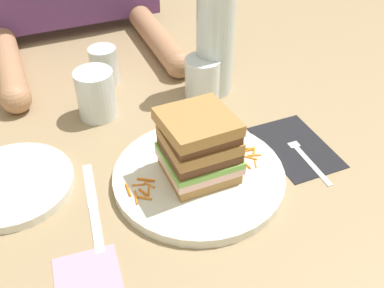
{
  "coord_description": "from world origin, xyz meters",
  "views": [
    {
      "loc": [
        -0.25,
        -0.53,
        0.54
      ],
      "look_at": [
        -0.02,
        0.02,
        0.06
      ],
      "focal_mm": 42.4,
      "sensor_mm": 36.0,
      "label": 1
    }
  ],
  "objects_px": {
    "empty_tumbler_1": "(96,94)",
    "napkin_pink": "(87,276)",
    "main_plate": "(199,176)",
    "empty_tumbler_0": "(104,66)",
    "sandwich": "(199,146)",
    "knife": "(93,207)",
    "side_plate": "(12,184)",
    "napkin_dark": "(296,147)",
    "juice_glass": "(203,80)",
    "fork": "(303,153)",
    "water_bottle": "(216,29)"
  },
  "relations": [
    {
      "from": "empty_tumbler_1",
      "to": "napkin_dark",
      "type": "bearing_deg",
      "value": -38.23
    },
    {
      "from": "empty_tumbler_0",
      "to": "side_plate",
      "type": "bearing_deg",
      "value": -130.6
    },
    {
      "from": "juice_glass",
      "to": "water_bottle",
      "type": "bearing_deg",
      "value": 24.3
    },
    {
      "from": "sandwich",
      "to": "empty_tumbler_0",
      "type": "distance_m",
      "value": 0.38
    },
    {
      "from": "fork",
      "to": "napkin_pink",
      "type": "relative_size",
      "value": 1.84
    },
    {
      "from": "main_plate",
      "to": "water_bottle",
      "type": "bearing_deg",
      "value": 60.01
    },
    {
      "from": "empty_tumbler_1",
      "to": "napkin_pink",
      "type": "distance_m",
      "value": 0.39
    },
    {
      "from": "juice_glass",
      "to": "napkin_pink",
      "type": "distance_m",
      "value": 0.49
    },
    {
      "from": "main_plate",
      "to": "side_plate",
      "type": "height_order",
      "value": "main_plate"
    },
    {
      "from": "fork",
      "to": "side_plate",
      "type": "relative_size",
      "value": 0.81
    },
    {
      "from": "water_bottle",
      "to": "empty_tumbler_1",
      "type": "height_order",
      "value": "water_bottle"
    },
    {
      "from": "sandwich",
      "to": "knife",
      "type": "xyz_separation_m",
      "value": [
        -0.18,
        0.01,
        -0.08
      ]
    },
    {
      "from": "fork",
      "to": "side_plate",
      "type": "distance_m",
      "value": 0.51
    },
    {
      "from": "empty_tumbler_0",
      "to": "empty_tumbler_1",
      "type": "height_order",
      "value": "empty_tumbler_1"
    },
    {
      "from": "fork",
      "to": "juice_glass",
      "type": "distance_m",
      "value": 0.27
    },
    {
      "from": "empty_tumbler_1",
      "to": "knife",
      "type": "bearing_deg",
      "value": -105.96
    },
    {
      "from": "empty_tumbler_1",
      "to": "water_bottle",
      "type": "bearing_deg",
      "value": -0.69
    },
    {
      "from": "side_plate",
      "to": "fork",
      "type": "bearing_deg",
      "value": -13.3
    },
    {
      "from": "main_plate",
      "to": "napkin_dark",
      "type": "height_order",
      "value": "main_plate"
    },
    {
      "from": "side_plate",
      "to": "empty_tumbler_1",
      "type": "bearing_deg",
      "value": 39.43
    },
    {
      "from": "empty_tumbler_1",
      "to": "sandwich",
      "type": "bearing_deg",
      "value": -66.75
    },
    {
      "from": "napkin_dark",
      "to": "napkin_pink",
      "type": "height_order",
      "value": "same"
    },
    {
      "from": "juice_glass",
      "to": "side_plate",
      "type": "relative_size",
      "value": 0.44
    },
    {
      "from": "main_plate",
      "to": "side_plate",
      "type": "relative_size",
      "value": 1.44
    },
    {
      "from": "main_plate",
      "to": "empty_tumbler_0",
      "type": "relative_size",
      "value": 3.45
    },
    {
      "from": "fork",
      "to": "side_plate",
      "type": "height_order",
      "value": "side_plate"
    },
    {
      "from": "napkin_dark",
      "to": "water_bottle",
      "type": "relative_size",
      "value": 0.54
    },
    {
      "from": "knife",
      "to": "napkin_dark",
      "type": "bearing_deg",
      "value": 0.24
    },
    {
      "from": "juice_glass",
      "to": "empty_tumbler_1",
      "type": "xyz_separation_m",
      "value": [
        -0.22,
        0.02,
        0.01
      ]
    },
    {
      "from": "water_bottle",
      "to": "empty_tumbler_0",
      "type": "xyz_separation_m",
      "value": [
        -0.21,
        0.12,
        -0.1
      ]
    },
    {
      "from": "water_bottle",
      "to": "empty_tumbler_1",
      "type": "relative_size",
      "value": 3.17
    },
    {
      "from": "water_bottle",
      "to": "empty_tumbler_0",
      "type": "height_order",
      "value": "water_bottle"
    },
    {
      "from": "sandwich",
      "to": "water_bottle",
      "type": "distance_m",
      "value": 0.3
    },
    {
      "from": "sandwich",
      "to": "juice_glass",
      "type": "xyz_separation_m",
      "value": [
        0.11,
        0.24,
        -0.04
      ]
    },
    {
      "from": "fork",
      "to": "empty_tumbler_1",
      "type": "xyz_separation_m",
      "value": [
        -0.31,
        0.27,
        0.05
      ]
    },
    {
      "from": "water_bottle",
      "to": "napkin_pink",
      "type": "height_order",
      "value": "water_bottle"
    },
    {
      "from": "sandwich",
      "to": "knife",
      "type": "relative_size",
      "value": 0.61
    },
    {
      "from": "side_plate",
      "to": "napkin_pink",
      "type": "height_order",
      "value": "side_plate"
    },
    {
      "from": "knife",
      "to": "water_bottle",
      "type": "distance_m",
      "value": 0.43
    },
    {
      "from": "fork",
      "to": "side_plate",
      "type": "xyz_separation_m",
      "value": [
        -0.5,
        0.12,
        0.0
      ]
    },
    {
      "from": "main_plate",
      "to": "fork",
      "type": "relative_size",
      "value": 1.76
    },
    {
      "from": "knife",
      "to": "juice_glass",
      "type": "bearing_deg",
      "value": 38.05
    },
    {
      "from": "juice_glass",
      "to": "water_bottle",
      "type": "distance_m",
      "value": 0.11
    },
    {
      "from": "juice_glass",
      "to": "napkin_pink",
      "type": "bearing_deg",
      "value": -133.1
    },
    {
      "from": "knife",
      "to": "empty_tumbler_1",
      "type": "height_order",
      "value": "empty_tumbler_1"
    },
    {
      "from": "juice_glass",
      "to": "main_plate",
      "type": "bearing_deg",
      "value": -115.22
    },
    {
      "from": "fork",
      "to": "empty_tumbler_1",
      "type": "distance_m",
      "value": 0.42
    },
    {
      "from": "fork",
      "to": "water_bottle",
      "type": "xyz_separation_m",
      "value": [
        -0.06,
        0.27,
        0.14
      ]
    },
    {
      "from": "knife",
      "to": "side_plate",
      "type": "relative_size",
      "value": 0.98
    },
    {
      "from": "main_plate",
      "to": "juice_glass",
      "type": "bearing_deg",
      "value": 64.78
    }
  ]
}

